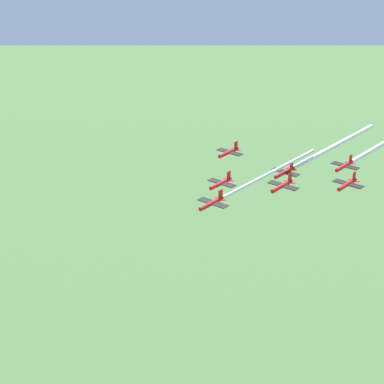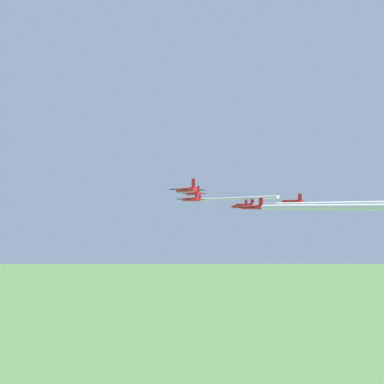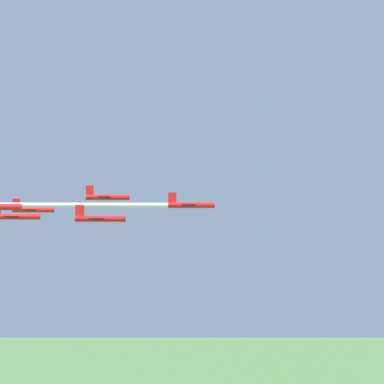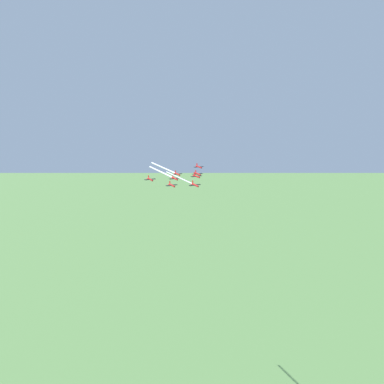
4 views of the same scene
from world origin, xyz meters
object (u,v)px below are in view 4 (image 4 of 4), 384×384
(jet_0, at_px, (195,185))
(jet_2, at_px, (172,185))
(jet_1, at_px, (196,176))
(jet_5, at_px, (150,179))
(jet_4, at_px, (175,179))
(jet_7, at_px, (177,174))
(jet_3, at_px, (198,174))
(jet_6, at_px, (199,167))

(jet_0, bearing_deg, jet_2, -59.53)
(jet_1, relative_size, jet_5, 1.00)
(jet_2, xyz_separation_m, jet_5, (16.21, 4.26, 1.62))
(jet_0, bearing_deg, jet_1, -120.47)
(jet_2, distance_m, jet_4, 16.77)
(jet_1, relative_size, jet_2, 1.00)
(jet_0, xyz_separation_m, jet_1, (11.61, -12.10, 1.59))
(jet_1, distance_m, jet_2, 17.45)
(jet_2, distance_m, jet_7, 33.53)
(jet_0, distance_m, jet_2, 16.93)
(jet_3, distance_m, jet_5, 34.00)
(jet_0, distance_m, jet_5, 33.54)
(jet_0, bearing_deg, jet_7, -101.09)
(jet_5, relative_size, jet_6, 1.00)
(jet_5, distance_m, jet_7, 29.37)
(jet_1, bearing_deg, jet_5, -29.54)
(jet_0, height_order, jet_6, jet_6)
(jet_5, height_order, jet_7, jet_5)
(jet_2, height_order, jet_4, jet_4)
(jet_1, bearing_deg, jet_6, -120.47)
(jet_1, height_order, jet_4, jet_1)
(jet_6, height_order, jet_7, jet_6)
(jet_3, height_order, jet_5, jet_3)
(jet_3, distance_m, jet_7, 16.89)
(jet_2, height_order, jet_5, jet_5)
(jet_0, relative_size, jet_4, 1.00)
(jet_1, height_order, jet_2, jet_1)
(jet_1, bearing_deg, jet_7, -90.00)
(jet_6, bearing_deg, jet_5, 18.78)
(jet_2, distance_m, jet_3, 29.37)
(jet_0, height_order, jet_7, jet_0)
(jet_6, relative_size, jet_7, 1.00)
(jet_1, bearing_deg, jet_4, -59.53)
(jet_3, bearing_deg, jet_5, -0.00)
(jet_5, bearing_deg, jet_1, 150.46)
(jet_3, height_order, jet_7, jet_3)
(jet_1, height_order, jet_7, jet_1)
(jet_5, xyz_separation_m, jet_7, (7.00, -28.47, -1.79))
(jet_0, xyz_separation_m, jet_3, (23.21, -24.20, -0.48))
(jet_7, bearing_deg, jet_1, 90.00)
(jet_1, distance_m, jet_7, 29.19)
(jet_1, xyz_separation_m, jet_2, (4.61, 16.36, -3.94))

